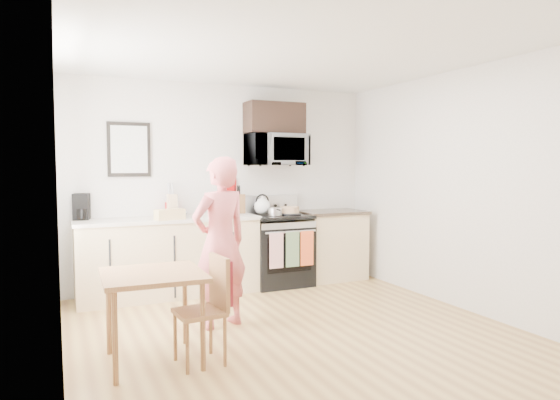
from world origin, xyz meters
name	(u,v)px	position (x,y,z in m)	size (l,w,h in m)	color
floor	(305,339)	(0.00, 0.00, 0.00)	(4.60, 4.60, 0.00)	olive
back_wall	(225,185)	(0.00, 2.30, 1.30)	(4.00, 0.04, 2.60)	silver
front_wall	(532,222)	(0.00, -2.30, 1.30)	(4.00, 0.04, 2.60)	silver
left_wall	(58,202)	(-2.00, 0.00, 1.30)	(0.04, 4.60, 2.60)	silver
right_wall	(475,190)	(2.00, 0.00, 1.30)	(0.04, 4.60, 2.60)	silver
ceiling	(306,45)	(0.00, 0.00, 2.60)	(4.00, 4.60, 0.04)	white
window	(61,167)	(-1.96, 0.80, 1.55)	(0.06, 1.40, 1.50)	silver
cabinet_left	(169,258)	(-0.80, 2.00, 0.45)	(2.10, 0.60, 0.90)	#D5B889
countertop_left	(169,219)	(-0.80, 2.00, 0.92)	(2.14, 0.64, 0.04)	beige
cabinet_right	(331,246)	(1.43, 2.00, 0.45)	(0.84, 0.60, 0.90)	#D5B889
countertop_right	(332,212)	(1.43, 2.00, 0.92)	(0.88, 0.64, 0.04)	black
range	(279,251)	(0.63, 1.98, 0.44)	(0.76, 0.70, 1.16)	black
microwave	(276,150)	(0.63, 2.08, 1.76)	(0.76, 0.51, 0.42)	#ABACB0
upper_cabinet	(274,118)	(0.63, 2.12, 2.18)	(0.76, 0.35, 0.40)	black
wall_art	(129,149)	(-1.20, 2.28, 1.75)	(0.50, 0.04, 0.65)	black
wall_trivet	(229,185)	(0.05, 2.28, 1.30)	(0.20, 0.02, 0.20)	#B40F10
person	(220,242)	(-0.58, 0.66, 0.82)	(0.60, 0.39, 1.64)	#B53137
dining_table	(153,283)	(-1.34, 0.02, 0.64)	(0.77, 0.77, 0.72)	brown
chair	(214,294)	(-0.89, -0.14, 0.54)	(0.42, 0.39, 0.85)	brown
knife_block	(238,204)	(0.15, 2.20, 1.06)	(0.11, 0.16, 0.25)	brown
utensil_crock	(171,203)	(-0.73, 2.21, 1.10)	(0.14, 0.14, 0.41)	#B40F10
fruit_bowl	(179,213)	(-0.64, 2.12, 0.98)	(0.28, 0.28, 0.10)	white
milk_carton	(172,206)	(-0.76, 1.99, 1.08)	(0.11, 0.11, 0.28)	tan
coffee_maker	(82,207)	(-1.75, 2.19, 1.08)	(0.21, 0.27, 0.30)	black
bread_bag	(170,214)	(-0.83, 1.78, 1.00)	(0.33, 0.15, 0.12)	tan
cake	(290,211)	(0.76, 1.92, 0.97)	(0.30, 0.30, 0.10)	black
kettle	(262,206)	(0.42, 2.05, 1.04)	(0.21, 0.21, 0.27)	white
pot	(275,212)	(0.53, 1.88, 0.97)	(0.19, 0.31, 0.09)	#ABACB0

